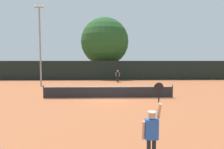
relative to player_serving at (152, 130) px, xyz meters
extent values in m
plane|color=#9E5633|center=(-1.19, 10.63, -1.09)|extent=(120.00, 120.00, 0.00)
cube|color=#232328|center=(-1.19, 10.63, -0.61)|extent=(10.61, 0.03, 0.91)
cube|color=white|center=(-1.19, 10.63, -0.16)|extent=(10.61, 0.04, 0.06)
cylinder|color=#333338|center=(-6.50, 10.63, -0.55)|extent=(0.08, 0.08, 1.07)
cylinder|color=#333338|center=(4.12, 10.63, -0.55)|extent=(0.08, 0.08, 1.07)
cube|color=black|center=(-1.19, 25.50, 0.39)|extent=(38.07, 0.12, 2.96)
cube|color=blue|center=(-0.01, -0.01, 0.03)|extent=(0.38, 0.22, 0.60)
sphere|color=tan|center=(-0.01, -0.01, 0.44)|extent=(0.23, 0.23, 0.23)
cylinder|color=white|center=(-0.01, -0.01, 0.54)|extent=(0.24, 0.24, 0.04)
cylinder|color=tan|center=(-0.25, -0.01, 0.00)|extent=(0.09, 0.17, 0.57)
cylinder|color=tan|center=(0.23, 0.07, 0.54)|extent=(0.09, 0.32, 0.55)
cylinder|color=black|center=(0.23, 0.13, 0.93)|extent=(0.04, 0.11, 0.28)
ellipsoid|color=black|center=(0.23, 0.19, 1.22)|extent=(0.30, 0.13, 0.36)
cube|color=black|center=(0.19, 22.10, 0.04)|extent=(0.38, 0.22, 0.61)
sphere|color=tan|center=(0.19, 22.10, 0.45)|extent=(0.23, 0.23, 0.23)
cylinder|color=white|center=(0.19, 22.10, 0.55)|extent=(0.24, 0.24, 0.04)
cylinder|color=black|center=(0.11, 22.10, -0.68)|extent=(0.12, 0.12, 0.82)
cylinder|color=black|center=(0.27, 22.10, -0.68)|extent=(0.12, 0.12, 0.82)
cylinder|color=tan|center=(-0.05, 22.10, 0.01)|extent=(0.09, 0.17, 0.58)
cylinder|color=tan|center=(0.43, 22.10, 0.01)|extent=(0.09, 0.16, 0.58)
sphere|color=#CCE033|center=(-1.93, 11.23, -1.06)|extent=(0.07, 0.07, 0.07)
cylinder|color=gray|center=(-9.10, 18.10, 3.47)|extent=(0.18, 0.18, 9.11)
cube|color=gray|center=(-9.10, 18.10, 8.07)|extent=(1.10, 0.10, 0.10)
sphere|color=#F2EDCC|center=(-9.55, 18.10, 8.20)|extent=(0.28, 0.28, 0.28)
sphere|color=#F2EDCC|center=(-8.65, 18.10, 8.20)|extent=(0.28, 0.28, 0.28)
cylinder|color=brown|center=(-1.66, 29.96, 0.51)|extent=(0.56, 0.56, 3.19)
sphere|color=#235123|center=(-1.66, 29.96, 5.24)|extent=(8.36, 8.36, 8.36)
cube|color=red|center=(-4.01, 32.48, -0.49)|extent=(2.12, 4.29, 0.90)
cube|color=#2D333D|center=(-4.01, 32.18, 0.28)|extent=(1.81, 2.29, 0.64)
cylinder|color=black|center=(-4.86, 33.88, -0.79)|extent=(0.22, 0.60, 0.60)
cylinder|color=black|center=(-3.16, 33.88, -0.79)|extent=(0.22, 0.60, 0.60)
cylinder|color=black|center=(-4.86, 31.08, -0.79)|extent=(0.22, 0.60, 0.60)
cylinder|color=black|center=(-3.16, 31.08, -0.79)|extent=(0.22, 0.60, 0.60)
cube|color=#B7B7BC|center=(5.24, 34.42, -0.49)|extent=(2.44, 4.42, 0.90)
cube|color=#2D333D|center=(5.24, 34.12, 0.28)|extent=(1.98, 2.41, 0.64)
cylinder|color=black|center=(4.39, 35.82, -0.79)|extent=(0.22, 0.60, 0.60)
cylinder|color=black|center=(6.09, 35.82, -0.79)|extent=(0.22, 0.60, 0.60)
cylinder|color=black|center=(4.39, 33.02, -0.79)|extent=(0.22, 0.60, 0.60)
cylinder|color=black|center=(6.09, 33.02, -0.79)|extent=(0.22, 0.60, 0.60)
camera|label=1|loc=(-1.33, -5.79, 2.08)|focal=32.34mm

